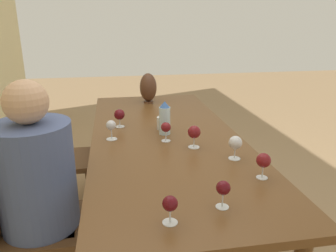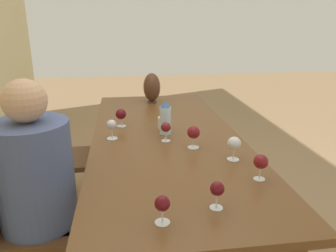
% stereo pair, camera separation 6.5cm
% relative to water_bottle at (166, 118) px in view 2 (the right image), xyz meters
% --- Properties ---
extents(ground_plane, '(14.00, 14.00, 0.00)m').
position_rel_water_bottle_xyz_m(ground_plane, '(-0.02, 0.00, -0.87)').
color(ground_plane, '#937551').
extents(dining_table, '(2.37, 0.98, 0.76)m').
position_rel_water_bottle_xyz_m(dining_table, '(-0.02, 0.00, -0.18)').
color(dining_table, brown).
rests_on(dining_table, ground_plane).
extents(water_bottle, '(0.08, 0.08, 0.23)m').
position_rel_water_bottle_xyz_m(water_bottle, '(0.00, 0.00, 0.00)').
color(water_bottle, silver).
rests_on(water_bottle, dining_table).
extents(water_tumbler, '(0.07, 0.07, 0.09)m').
position_rel_water_bottle_xyz_m(water_tumbler, '(0.10, 0.01, -0.07)').
color(water_tumbler, silver).
rests_on(water_tumbler, dining_table).
extents(vase, '(0.16, 0.16, 0.28)m').
position_rel_water_bottle_xyz_m(vase, '(0.90, 0.01, 0.03)').
color(vase, '#4C2D1E').
rests_on(vase, dining_table).
extents(wine_glass_0, '(0.06, 0.06, 0.12)m').
position_rel_water_bottle_xyz_m(wine_glass_0, '(-1.02, 0.15, -0.03)').
color(wine_glass_0, silver).
rests_on(wine_glass_0, dining_table).
extents(wine_glass_1, '(0.06, 0.06, 0.13)m').
position_rel_water_bottle_xyz_m(wine_glass_1, '(-0.14, 0.02, -0.02)').
color(wine_glass_1, silver).
rests_on(wine_glass_1, dining_table).
extents(wine_glass_2, '(0.08, 0.08, 0.14)m').
position_rel_water_bottle_xyz_m(wine_glass_2, '(-0.28, -0.14, -0.02)').
color(wine_glass_2, silver).
rests_on(wine_glass_2, dining_table).
extents(wine_glass_3, '(0.08, 0.08, 0.13)m').
position_rel_water_bottle_xyz_m(wine_glass_3, '(0.21, 0.30, -0.02)').
color(wine_glass_3, silver).
rests_on(wine_glass_3, dining_table).
extents(wine_glass_4, '(0.07, 0.07, 0.13)m').
position_rel_water_bottle_xyz_m(wine_glass_4, '(-0.73, -0.37, -0.02)').
color(wine_glass_4, silver).
rests_on(wine_glass_4, dining_table).
extents(wine_glass_5, '(0.06, 0.06, 0.12)m').
position_rel_water_bottle_xyz_m(wine_glass_5, '(-0.95, -0.09, -0.03)').
color(wine_glass_5, silver).
rests_on(wine_glass_5, dining_table).
extents(wine_glass_6, '(0.08, 0.08, 0.14)m').
position_rel_water_bottle_xyz_m(wine_glass_6, '(-0.48, -0.32, -0.02)').
color(wine_glass_6, silver).
rests_on(wine_glass_6, dining_table).
extents(wine_glass_7, '(0.07, 0.07, 0.13)m').
position_rel_water_bottle_xyz_m(wine_glass_7, '(-0.05, 0.36, -0.02)').
color(wine_glass_7, silver).
rests_on(wine_glass_7, dining_table).
extents(chair_near, '(0.44, 0.44, 0.94)m').
position_rel_water_bottle_xyz_m(chair_near, '(-0.49, 0.83, -0.37)').
color(chair_near, brown).
rests_on(chair_near, ground_plane).
extents(chair_far, '(0.44, 0.44, 0.94)m').
position_rel_water_bottle_xyz_m(chair_far, '(0.40, 0.83, -0.37)').
color(chair_far, brown).
rests_on(chair_far, ground_plane).
extents(person_near, '(0.40, 0.40, 1.25)m').
position_rel_water_bottle_xyz_m(person_near, '(-0.49, 0.74, -0.21)').
color(person_near, '#2D2D38').
rests_on(person_near, ground_plane).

